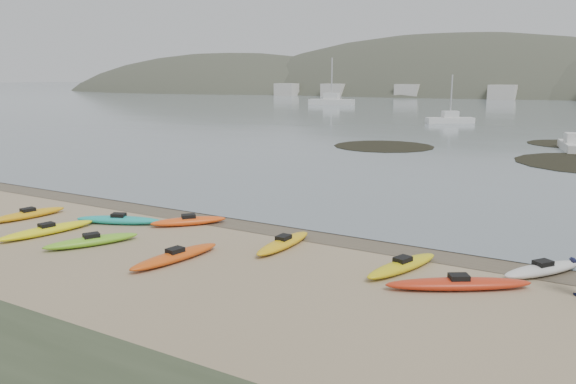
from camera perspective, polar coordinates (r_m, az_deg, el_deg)
The scene contains 5 objects.
ground at distance 23.17m, azimuth 0.00°, elevation -3.64°, with size 600.00×600.00×0.00m, color tan.
wet_sand at distance 22.92m, azimuth -0.38°, elevation -3.80°, with size 60.00×60.00×0.00m, color brown.
kayaks at distance 20.75m, azimuth -7.45°, elevation -5.08°, with size 22.19×8.36×0.34m.
kelp_mats at distance 49.19m, azimuth 22.43°, elevation 3.65°, with size 26.85×21.27×0.04m.
moored_boats at distance 106.42m, azimuth 22.73°, elevation 7.75°, with size 100.98×79.61×1.40m.
Camera 1 is at (11.31, -19.28, 6.09)m, focal length 35.00 mm.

